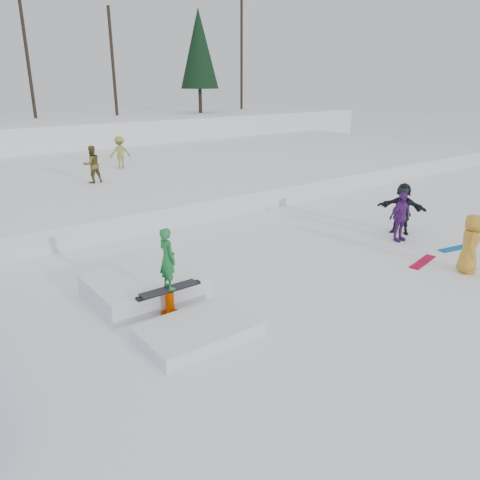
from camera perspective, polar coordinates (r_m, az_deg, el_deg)
ground at (r=11.19m, az=4.22°, el=-8.52°), size 120.00×120.00×0.00m
snow_midrise at (r=24.77m, az=-21.16°, el=6.65°), size 50.00×18.00×0.80m
treeline at (r=37.96m, az=-18.84°, el=21.54°), size 40.24×4.22×10.50m
walker_olive at (r=21.82m, az=-17.60°, el=8.78°), size 0.84×0.68×1.63m
walker_ygreen at (r=25.12m, az=-14.41°, el=10.31°), size 1.17×0.84×1.62m
spectator_purple at (r=16.44m, az=18.96°, el=2.67°), size 1.01×0.52×1.66m
spectator_yellow at (r=14.46m, az=26.24°, el=-0.39°), size 0.98×0.88×1.69m
spectator_dark at (r=17.29m, az=19.14°, el=3.65°), size 1.17×1.73×1.79m
loose_board_red at (r=14.96m, az=21.38°, el=-2.49°), size 1.43×0.55×0.03m
loose_board_teal at (r=16.59m, az=24.91°, el=-0.90°), size 1.43×0.54×0.03m
jib_rail_feature at (r=11.38m, az=-9.97°, el=-6.56°), size 2.60×4.40×2.11m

